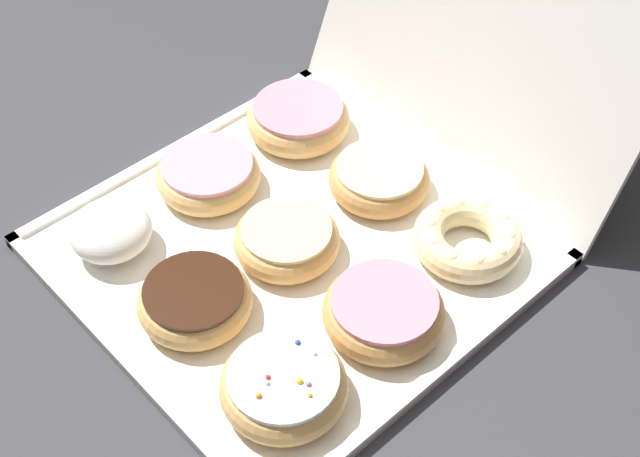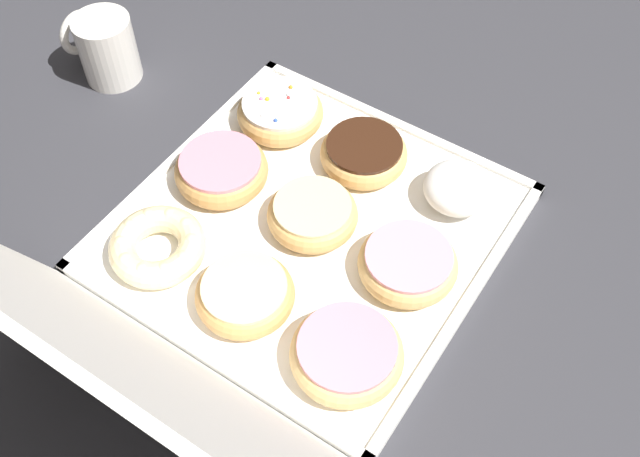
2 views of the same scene
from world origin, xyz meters
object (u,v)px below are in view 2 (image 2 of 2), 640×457
object	(u,v)px
sprinkle_donut_2	(280,112)
cruller_donut_8	(158,246)
powdered_filled_donut_0	(458,188)
pink_frosted_donut_3	(408,263)
chocolate_frosted_donut_1	(367,154)
pink_frosted_donut_6	(347,354)
coffee_mug	(105,47)
pink_frosted_donut_5	(219,172)
glazed_ring_donut_7	(248,296)
glazed_ring_donut_4	(314,215)
donut_box	(310,229)

from	to	relation	value
sprinkle_donut_2	cruller_donut_8	xyz separation A→B (m)	(-0.01, 0.25, -0.00)
cruller_donut_8	powdered_filled_donut_0	bearing A→B (deg)	-133.49
sprinkle_donut_2	pink_frosted_donut_3	world-z (taller)	sprinkle_donut_2
chocolate_frosted_donut_1	sprinkle_donut_2	xyz separation A→B (m)	(0.13, -0.00, 0.00)
chocolate_frosted_donut_1	pink_frosted_donut_3	xyz separation A→B (m)	(-0.12, 0.12, 0.00)
sprinkle_donut_2	cruller_donut_8	world-z (taller)	sprinkle_donut_2
pink_frosted_donut_6	coffee_mug	size ratio (longest dim) A/B	1.21
pink_frosted_donut_5	cruller_donut_8	bearing A→B (deg)	94.19
powdered_filled_donut_0	chocolate_frosted_donut_1	size ratio (longest dim) A/B	0.76
pink_frosted_donut_6	cruller_donut_8	size ratio (longest dim) A/B	1.07
pink_frosted_donut_3	glazed_ring_donut_7	world-z (taller)	pink_frosted_donut_3
sprinkle_donut_2	glazed_ring_donut_4	xyz separation A→B (m)	(-0.13, 0.12, -0.00)
pink_frosted_donut_3	sprinkle_donut_2	bearing A→B (deg)	-24.35
glazed_ring_donut_7	chocolate_frosted_donut_1	bearing A→B (deg)	-90.03
donut_box	glazed_ring_donut_4	size ratio (longest dim) A/B	3.87
donut_box	pink_frosted_donut_6	world-z (taller)	pink_frosted_donut_6
pink_frosted_donut_3	coffee_mug	distance (m)	0.53
chocolate_frosted_donut_1	pink_frosted_donut_6	distance (m)	0.28
glazed_ring_donut_4	pink_frosted_donut_6	distance (m)	0.19
chocolate_frosted_donut_1	pink_frosted_donut_5	world-z (taller)	pink_frosted_donut_5
glazed_ring_donut_4	cruller_donut_8	distance (m)	0.18
powdered_filled_donut_0	coffee_mug	distance (m)	0.52
chocolate_frosted_donut_1	pink_frosted_donut_6	world-z (taller)	pink_frosted_donut_6
glazed_ring_donut_7	cruller_donut_8	distance (m)	0.13
donut_box	chocolate_frosted_donut_1	xyz separation A→B (m)	(-0.00, -0.12, 0.02)
sprinkle_donut_2	pink_frosted_donut_5	size ratio (longest dim) A/B	0.98
pink_frosted_donut_6	donut_box	bearing A→B (deg)	-44.12
glazed_ring_donut_7	glazed_ring_donut_4	bearing A→B (deg)	-89.14
pink_frosted_donut_5	cruller_donut_8	xyz separation A→B (m)	(-0.01, 0.13, -0.00)
glazed_ring_donut_4	cruller_donut_8	xyz separation A→B (m)	(0.12, 0.14, -0.00)
pink_frosted_donut_5	coffee_mug	size ratio (longest dim) A/B	1.18
powdered_filled_donut_0	coffee_mug	world-z (taller)	coffee_mug
glazed_ring_donut_4	pink_frosted_donut_6	xyz separation A→B (m)	(-0.13, 0.13, 0.00)
chocolate_frosted_donut_1	glazed_ring_donut_7	xyz separation A→B (m)	(0.00, 0.25, -0.00)
donut_box	pink_frosted_donut_3	bearing A→B (deg)	-177.49
pink_frosted_donut_3	glazed_ring_donut_7	xyz separation A→B (m)	(0.12, 0.13, -0.00)
pink_frosted_donut_6	coffee_mug	world-z (taller)	coffee_mug
chocolate_frosted_donut_1	sprinkle_donut_2	size ratio (longest dim) A/B	0.97
sprinkle_donut_2	glazed_ring_donut_7	xyz separation A→B (m)	(-0.13, 0.25, -0.00)
chocolate_frosted_donut_1	glazed_ring_donut_7	distance (m)	0.25
pink_frosted_donut_5	cruller_donut_8	distance (m)	0.13
pink_frosted_donut_6	cruller_donut_8	distance (m)	0.25
powdered_filled_donut_0	coffee_mug	bearing A→B (deg)	6.04
cruller_donut_8	sprinkle_donut_2	bearing A→B (deg)	-88.38
donut_box	coffee_mug	bearing A→B (deg)	-11.10
chocolate_frosted_donut_1	cruller_donut_8	bearing A→B (deg)	63.26
coffee_mug	powdered_filled_donut_0	bearing A→B (deg)	-173.96
sprinkle_donut_2	glazed_ring_donut_4	size ratio (longest dim) A/B	1.05
donut_box	powdered_filled_donut_0	bearing A→B (deg)	-133.77
sprinkle_donut_2	donut_box	bearing A→B (deg)	136.60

